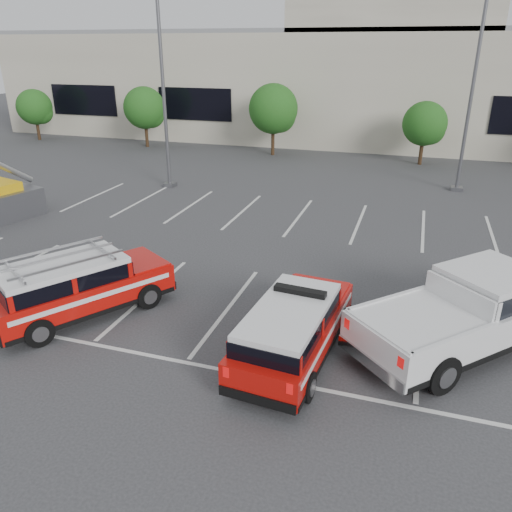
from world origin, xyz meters
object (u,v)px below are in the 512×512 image
at_px(tree_left, 146,109).
at_px(light_pole_mid, 472,89).
at_px(tree_mid_right, 426,125).
at_px(fire_chief_suv, 294,332).
at_px(tree_far_left, 36,108).
at_px(white_pickup, 472,317).
at_px(convention_building, 368,78).
at_px(light_pole_left, 163,88).
at_px(ladder_suv, 79,290).
at_px(tree_mid_left, 275,111).

distance_m(tree_left, light_pole_mid, 22.86).
xyz_separation_m(tree_mid_right, fire_chief_suv, (-2.67, -23.81, -1.81)).
xyz_separation_m(tree_far_left, tree_left, (10.00, 0.00, 0.27)).
bearing_deg(white_pickup, convention_building, 144.96).
distance_m(light_pole_left, light_pole_mid, 15.52).
distance_m(tree_far_left, tree_left, 10.00).
relative_size(white_pickup, ladder_suv, 1.21).
bearing_deg(convention_building, tree_mid_right, -63.43).
bearing_deg(light_pole_mid, fire_chief_suv, -104.46).
bearing_deg(tree_mid_left, fire_chief_suv, -72.90).
xyz_separation_m(light_pole_mid, fire_chief_suv, (-4.58, -17.77, -4.49)).
distance_m(convention_building, fire_chief_suv, 33.95).
distance_m(tree_left, tree_mid_left, 10.00).
bearing_deg(light_pole_left, ladder_suv, -73.24).
relative_size(tree_far_left, ladder_suv, 0.77).
xyz_separation_m(convention_building, white_pickup, (6.43, -31.68, -3.92)).
xyz_separation_m(tree_far_left, ladder_suv, (20.99, -23.61, -1.73)).
distance_m(tree_mid_right, light_pole_mid, 6.88).
relative_size(light_pole_left, white_pickup, 1.63).
bearing_deg(ladder_suv, light_pole_left, 138.77).
height_order(tree_mid_left, ladder_suv, tree_mid_left).
relative_size(tree_far_left, tree_mid_right, 1.00).
height_order(tree_far_left, ladder_suv, tree_far_left).
bearing_deg(light_pole_left, light_pole_mid, 14.93).
relative_size(tree_far_left, light_pole_mid, 0.39).
bearing_deg(light_pole_mid, tree_mid_right, 107.52).
distance_m(convention_building, ladder_suv, 33.91).
relative_size(tree_mid_left, light_pole_left, 0.47).
bearing_deg(ladder_suv, white_pickup, 41.46).
xyz_separation_m(tree_far_left, fire_chief_suv, (27.33, -23.81, -1.81)).
distance_m(tree_far_left, light_pole_mid, 32.59).
xyz_separation_m(convention_building, light_pole_mid, (6.82, -15.86, 0.47)).
height_order(light_pole_mid, ladder_suv, light_pole_mid).
relative_size(tree_left, light_pole_left, 0.43).
bearing_deg(tree_mid_left, light_pole_left, -107.10).
bearing_deg(tree_mid_right, convention_building, 116.57).
distance_m(tree_mid_left, white_pickup, 24.81).
height_order(tree_far_left, white_pickup, tree_far_left).
height_order(light_pole_mid, white_pickup, light_pole_mid).
height_order(tree_mid_left, fire_chief_suv, tree_mid_left).
bearing_deg(light_pole_left, fire_chief_suv, -52.89).
relative_size(tree_mid_right, fire_chief_suv, 0.80).
height_order(tree_left, light_pole_mid, light_pole_mid).
xyz_separation_m(convention_building, tree_left, (-15.09, -9.82, -1.95)).
xyz_separation_m(tree_left, fire_chief_suv, (17.33, -23.81, -2.07)).
height_order(convention_building, ladder_suv, convention_building).
bearing_deg(ladder_suv, tree_left, 146.98).
bearing_deg(tree_far_left, ladder_suv, -48.36).
xyz_separation_m(convention_building, tree_mid_right, (4.91, -9.82, -2.22)).
height_order(tree_far_left, tree_left, tree_left).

